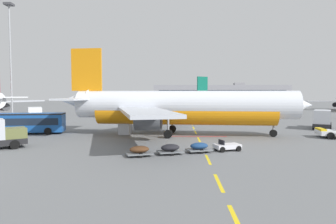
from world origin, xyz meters
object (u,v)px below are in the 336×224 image
apron_shuttle_bus (21,122)px  fuel_service_truck (35,115)px  apron_light_mast_near (10,48)px  uld_cargo_container (125,129)px  ground_power_truck (322,119)px  baggage_train (185,148)px  airliner_far_right (170,102)px  airliner_foreground (180,107)px

apron_shuttle_bus → fuel_service_truck: fuel_service_truck is taller
apron_light_mast_near → fuel_service_truck: bearing=-45.2°
uld_cargo_container → apron_light_mast_near: 42.67m
ground_power_truck → baggage_train: size_ratio=0.64×
airliner_far_right → fuel_service_truck: airliner_far_right is taller
uld_cargo_container → apron_shuttle_bus: bearing=-179.7°
baggage_train → apron_light_mast_near: bearing=135.3°
apron_shuttle_bus → ground_power_truck: bearing=9.3°
baggage_train → apron_shuttle_bus: bearing=150.4°
ground_power_truck → uld_cargo_container: (-31.32, -7.55, -0.85)m
airliner_foreground → apron_light_mast_near: apron_light_mast_near is taller
apron_shuttle_bus → uld_cargo_container: bearing=0.3°
uld_cargo_container → baggage_train: bearing=-58.3°
fuel_service_truck → uld_cargo_container: size_ratio=4.11×
airliner_far_right → apron_shuttle_bus: bearing=-115.9°
apron_light_mast_near → baggage_train: bearing=-44.7°
airliner_foreground → airliner_far_right: size_ratio=1.22×
fuel_service_truck → apron_light_mast_near: (-10.52, 10.59, 14.58)m
apron_shuttle_bus → ground_power_truck: ground_power_truck is taller
airliner_far_right → apron_shuttle_bus: 46.48m
airliner_far_right → apron_light_mast_near: apron_light_mast_near is taller
airliner_foreground → uld_cargo_container: (-7.90, 0.91, -3.15)m
apron_shuttle_bus → apron_light_mast_near: size_ratio=0.47×
uld_cargo_container → apron_light_mast_near: apron_light_mast_near is taller
apron_shuttle_bus → ground_power_truck: 47.03m
airliner_foreground → ground_power_truck: size_ratio=4.75×
apron_shuttle_bus → airliner_foreground: bearing=-2.1°
airliner_foreground → apron_shuttle_bus: bearing=177.9°
ground_power_truck → uld_cargo_container: bearing=-166.4°
baggage_train → ground_power_truck: bearing=42.2°
airliner_far_right → apron_shuttle_bus: airliner_far_right is taller
airliner_far_right → ground_power_truck: (26.09, -34.13, -1.91)m
airliner_foreground → fuel_service_truck: 32.22m
airliner_far_right → uld_cargo_container: 42.11m
fuel_service_truck → apron_shuttle_bus: bearing=-70.9°
apron_shuttle_bus → ground_power_truck: size_ratio=1.68×
baggage_train → apron_light_mast_near: 57.05m
fuel_service_truck → airliner_far_right: bearing=46.7°
airliner_foreground → airliner_far_right: 42.69m
ground_power_truck → fuel_service_truck: bearing=172.1°
airliner_foreground → uld_cargo_container: size_ratio=19.59×
airliner_foreground → apron_shuttle_bus: (-22.99, 0.83, -2.20)m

